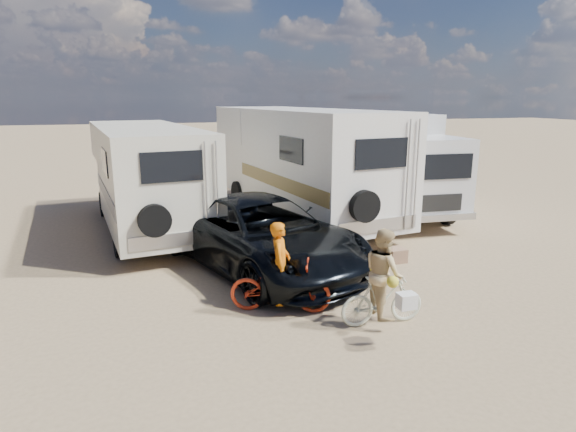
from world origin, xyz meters
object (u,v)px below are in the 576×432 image
object	(u,v)px
box_truck	(391,164)
rider_woman	(383,282)
rider_man	(280,272)
cooler	(342,235)
rv_main	(300,165)
crate	(396,255)
dark_suv	(261,234)
bike_woman	(382,300)
bike_man	(280,286)
bike_parked	(445,204)
rv_left	(147,179)

from	to	relation	value
box_truck	rider_woman	world-z (taller)	box_truck
rider_man	cooler	xyz separation A→B (m)	(2.87, 3.70, -0.56)
rv_main	cooler	size ratio (longest dim) A/B	16.84
box_truck	crate	distance (m)	5.54
dark_suv	rider_man	bearing A→B (deg)	-115.15
rider_man	cooler	distance (m)	4.71
rv_main	box_truck	xyz separation A→B (m)	(3.21, -0.17, -0.09)
rv_main	crate	world-z (taller)	rv_main
bike_woman	dark_suv	bearing A→B (deg)	24.19
bike_woman	box_truck	bearing A→B (deg)	-26.14
bike_man	cooler	distance (m)	4.69
bike_man	bike_parked	bearing A→B (deg)	-31.43
rv_main	cooler	bearing A→B (deg)	-93.85
dark_suv	bike_woman	distance (m)	3.67
dark_suv	rider_woman	xyz separation A→B (m)	(1.29, -3.42, -0.05)
rv_main	dark_suv	bearing A→B (deg)	-126.59
box_truck	rider_man	distance (m)	8.87
dark_suv	crate	xyz separation A→B (m)	(3.20, -0.55, -0.65)
box_truck	bike_woman	xyz separation A→B (m)	(-4.34, -7.61, -1.22)
cooler	crate	distance (m)	1.96
bike_woman	cooler	world-z (taller)	bike_woman
dark_suv	rider_man	xyz separation A→B (m)	(-0.25, -2.38, -0.06)
box_truck	bike_man	world-z (taller)	box_truck
box_truck	bike_parked	bearing A→B (deg)	-36.96
rv_left	bike_parked	bearing A→B (deg)	-15.36
rv_left	dark_suv	size ratio (longest dim) A/B	1.31
rv_left	box_truck	xyz separation A→B (m)	(8.00, -0.10, 0.14)
rider_woman	bike_parked	xyz separation A→B (m)	(5.73, 6.39, -0.32)
bike_woman	bike_parked	distance (m)	8.58
box_truck	dark_suv	size ratio (longest dim) A/B	1.11
crate	rider_woman	bearing A→B (deg)	-123.78
bike_man	cooler	size ratio (longest dim) A/B	3.58
bike_woman	rider_woman	distance (m)	0.32
rider_woman	bike_man	bearing A→B (deg)	59.59
box_truck	rider_man	world-z (taller)	box_truck
rv_main	box_truck	distance (m)	3.22
rv_main	bike_man	world-z (taller)	rv_main
rv_main	bike_woman	world-z (taller)	rv_main
dark_suv	box_truck	bearing A→B (deg)	17.64
rv_main	bike_man	bearing A→B (deg)	-119.23
rider_man	rider_woman	xyz separation A→B (m)	(1.54, -1.04, 0.01)
bike_man	crate	world-z (taller)	bike_man
bike_parked	crate	world-z (taller)	bike_parked
rv_left	box_truck	bearing A→B (deg)	-8.06
box_truck	crate	bearing A→B (deg)	-112.73
box_truck	rider_woman	distance (m)	8.81
rv_main	bike_parked	distance (m)	4.99
rv_left	box_truck	distance (m)	8.00
rv_left	crate	distance (m)	7.52
rider_man	bike_parked	xyz separation A→B (m)	(7.28, 5.35, -0.31)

